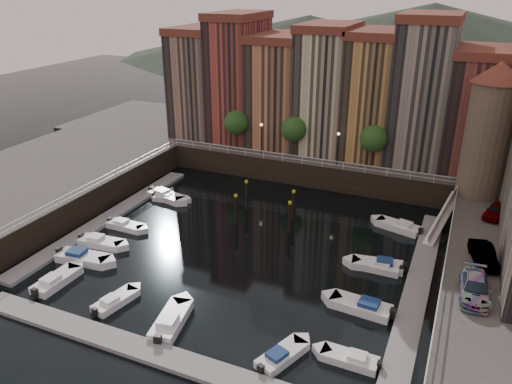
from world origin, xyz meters
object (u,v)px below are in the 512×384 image
at_px(gangway, 443,216).
at_px(corner_tower, 490,129).
at_px(mooring_pilings, 266,207).
at_px(boat_left_1, 100,242).
at_px(car_b, 483,256).
at_px(boat_left_2, 125,225).
at_px(boat_left_0, 82,258).
at_px(car_c, 474,289).
at_px(car_a, 496,212).

bearing_deg(gangway, corner_tower, 57.20).
bearing_deg(corner_tower, mooring_pilings, -155.52).
bearing_deg(boat_left_1, car_b, 4.34).
height_order(gangway, boat_left_2, gangway).
bearing_deg(boat_left_0, car_c, -0.09).
xyz_separation_m(gangway, car_b, (3.61, -10.32, 1.79)).
height_order(boat_left_2, car_a, car_a).
bearing_deg(car_c, mooring_pilings, 148.42).
height_order(corner_tower, car_b, corner_tower).
height_order(gangway, boat_left_1, gangway).
bearing_deg(mooring_pilings, boat_left_0, -130.43).
bearing_deg(car_a, car_c, -77.32).
bearing_deg(corner_tower, car_c, -89.36).
distance_m(car_a, car_c, 14.77).
xyz_separation_m(boat_left_0, car_a, (34.31, 18.30, 3.26)).
distance_m(gangway, boat_left_1, 34.26).
distance_m(corner_tower, mooring_pilings, 23.92).
xyz_separation_m(boat_left_1, car_b, (33.81, 5.80, 3.34)).
relative_size(corner_tower, gangway, 1.66).
relative_size(corner_tower, boat_left_1, 2.88).
bearing_deg(mooring_pilings, car_c, -27.76).
bearing_deg(car_c, boat_left_1, 177.10).
relative_size(mooring_pilings, car_a, 1.72).
relative_size(boat_left_0, car_c, 1.09).
distance_m(corner_tower, boat_left_1, 40.21).
relative_size(mooring_pilings, boat_left_1, 1.40).
height_order(boat_left_1, car_b, car_b).
distance_m(corner_tower, car_c, 21.10).
relative_size(corner_tower, car_a, 3.53).
relative_size(boat_left_0, car_b, 1.25).
distance_m(corner_tower, boat_left_0, 41.48).
distance_m(boat_left_0, car_c, 33.21).
height_order(boat_left_0, boat_left_1, boat_left_0).
xyz_separation_m(boat_left_1, car_a, (34.79, 15.23, 3.30)).
relative_size(gangway, car_b, 1.94).
bearing_deg(boat_left_0, car_a, 21.72).
bearing_deg(boat_left_2, gangway, 22.68).
distance_m(boat_left_0, boat_left_1, 3.11).
distance_m(boat_left_1, car_a, 38.12).
xyz_separation_m(gangway, car_a, (4.59, -0.88, 1.75)).
bearing_deg(mooring_pilings, boat_left_2, -149.91).
bearing_deg(car_c, boat_left_0, -177.56).
xyz_separation_m(car_b, car_c, (-0.48, -5.27, 0.01)).
bearing_deg(car_a, boat_left_1, -137.98).
relative_size(gangway, car_c, 1.69).
distance_m(boat_left_0, car_a, 39.02).
relative_size(car_b, car_c, 0.87).
xyz_separation_m(mooring_pilings, car_c, (20.56, -10.82, 2.06)).
distance_m(car_a, car_b, 9.48).
height_order(car_a, car_b, car_b).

